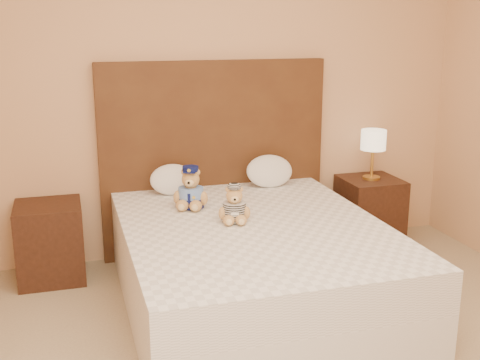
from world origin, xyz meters
The scene contains 10 objects.
room_walls centered at (0.00, 0.46, 1.81)m, with size 4.04×4.52×2.72m.
bed centered at (0.00, 1.20, 0.28)m, with size 1.60×2.00×0.55m.
headboard centered at (0.00, 2.21, 0.75)m, with size 1.75×0.08×1.50m, color #4F2F17.
nightstand_left centered at (-1.25, 2.00, 0.28)m, with size 0.45×0.45×0.55m, color #3C1F13.
nightstand_right centered at (1.25, 2.00, 0.28)m, with size 0.45×0.45×0.55m, color #3C1F13.
lamp centered at (1.25, 2.00, 0.85)m, with size 0.20×0.20×0.40m.
teddy_police centered at (-0.31, 1.65, 0.69)m, with size 0.25×0.24×0.29m, color #B28745, non-canonical shape.
teddy_prisoner centered at (-0.11, 1.28, 0.67)m, with size 0.21×0.20×0.24m, color #B28745, non-canonical shape.
pillow_left centered at (-0.36, 2.03, 0.67)m, with size 0.33×0.22×0.23m, color white.
pillow_right centered at (0.39, 2.03, 0.68)m, with size 0.37×0.24×0.26m, color white.
Camera 1 is at (-1.09, -2.19, 1.78)m, focal length 45.00 mm.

